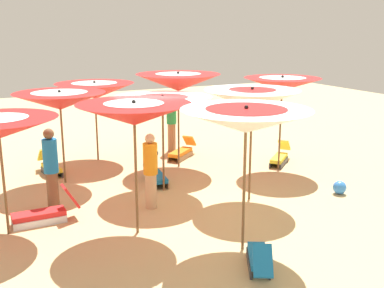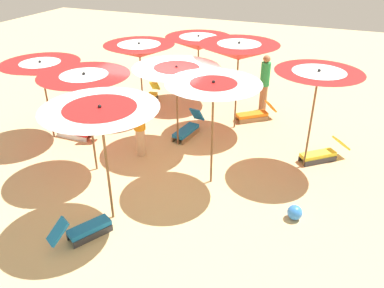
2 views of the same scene
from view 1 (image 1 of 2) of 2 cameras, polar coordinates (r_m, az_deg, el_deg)
name	(u,v)px [view 1 (image 1 of 2)]	position (r m, az deg, el deg)	size (l,w,h in m)	color
ground	(164,197)	(10.71, -3.41, -6.41)	(35.09, 35.09, 0.04)	#D1B57F
beach_umbrella_1	(134,114)	(8.29, -7.00, 3.62)	(2.02, 2.02, 2.48)	brown
beach_umbrella_2	(246,120)	(7.62, 6.54, 2.87)	(2.13, 2.13, 2.50)	brown
beach_umbrella_3	(60,101)	(11.53, -15.66, 5.07)	(2.15, 2.15, 2.28)	brown
beach_umbrella_4	(163,105)	(10.58, -3.57, 4.68)	(2.23, 2.23, 2.25)	brown
beach_umbrella_5	(252,99)	(10.02, 7.26, 5.38)	(2.02, 2.02, 2.49)	brown
beach_umbrella_6	(95,91)	(13.41, -11.66, 6.34)	(2.18, 2.18, 2.26)	brown
beach_umbrella_7	(178,82)	(12.46, -1.67, 7.49)	(2.22, 2.22, 2.58)	brown
beach_umbrella_8	(282,84)	(12.37, 10.84, 7.14)	(1.97, 1.97, 2.51)	brown
lounger_0	(50,166)	(12.74, -16.72, -2.61)	(1.20, 0.46, 0.59)	#333338
lounger_1	(44,212)	(9.68, -17.40, -7.86)	(0.40, 1.28, 0.69)	silver
lounger_2	(280,157)	(13.33, 10.55, -1.51)	(1.11, 1.21, 0.59)	#333338
lounger_3	(259,258)	(7.63, 8.09, -13.49)	(1.19, 0.83, 0.61)	#333338
lounger_4	(182,151)	(13.69, -1.26, -0.89)	(1.07, 1.19, 0.56)	olive
lounger_5	(156,174)	(11.57, -4.42, -3.65)	(1.32, 0.53, 0.68)	olive
beachgoer_0	(151,170)	(9.81, -5.03, -3.13)	(0.30, 0.30, 1.60)	#D8A87F
beachgoer_1	(51,168)	(10.10, -16.65, -2.75)	(0.30, 0.30, 1.72)	brown
beachgoer_2	(171,120)	(14.27, -2.49, 2.94)	(0.30, 0.30, 1.85)	#A3704C
beach_ball	(340,188)	(11.29, 17.39, -5.03)	(0.31, 0.31, 0.31)	#337FE5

